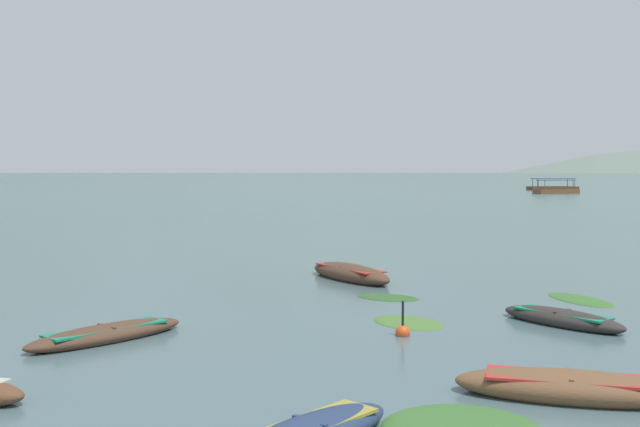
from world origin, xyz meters
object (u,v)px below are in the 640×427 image
at_px(rowboat_3, 107,334).
at_px(rowboat_6, 570,388).
at_px(rowboat_4, 562,319).
at_px(ferry_1, 553,188).
at_px(rowboat_1, 350,273).
at_px(mooring_buoy, 403,332).
at_px(ferry_0, 556,191).

relative_size(rowboat_3, rowboat_6, 0.88).
xyz_separation_m(rowboat_3, rowboat_4, (11.41, 0.96, 0.01)).
relative_size(rowboat_6, ferry_1, 0.42).
bearing_deg(rowboat_6, rowboat_1, 99.13).
bearing_deg(mooring_buoy, rowboat_3, 179.97).
height_order(rowboat_3, ferry_1, ferry_1).
height_order(rowboat_4, mooring_buoy, mooring_buoy).
distance_m(rowboat_1, rowboat_4, 9.48).
bearing_deg(ferry_1, rowboat_4, -111.32).
bearing_deg(rowboat_4, ferry_0, 68.40).
height_order(rowboat_1, rowboat_6, rowboat_1).
height_order(rowboat_4, ferry_0, ferry_0).
xyz_separation_m(rowboat_4, ferry_0, (41.15, 103.96, 0.29)).
bearing_deg(rowboat_6, rowboat_4, 69.07).
bearing_deg(rowboat_1, ferry_1, 65.45).
distance_m(rowboat_3, ferry_1, 140.96).
relative_size(rowboat_1, ferry_1, 0.47).
relative_size(rowboat_1, rowboat_3, 1.27).
height_order(rowboat_1, ferry_0, ferry_0).
bearing_deg(ferry_1, ferry_0, -110.02).
bearing_deg(rowboat_1, mooring_buoy, -88.36).
xyz_separation_m(rowboat_3, rowboat_6, (9.09, -5.10, 0.04)).
bearing_deg(rowboat_1, rowboat_4, -60.85).
bearing_deg(rowboat_1, ferry_0, 64.43).
relative_size(rowboat_6, mooring_buoy, 4.39).
bearing_deg(ferry_1, rowboat_3, -115.50).
xyz_separation_m(rowboat_1, rowboat_6, (2.30, -14.33, -0.03)).
distance_m(rowboat_1, mooring_buoy, 9.25).
bearing_deg(ferry_0, ferry_1, 69.98).
bearing_deg(rowboat_4, mooring_buoy, -167.56).
bearing_deg(ferry_1, rowboat_1, -114.55).
bearing_deg(rowboat_3, ferry_0, 63.39).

